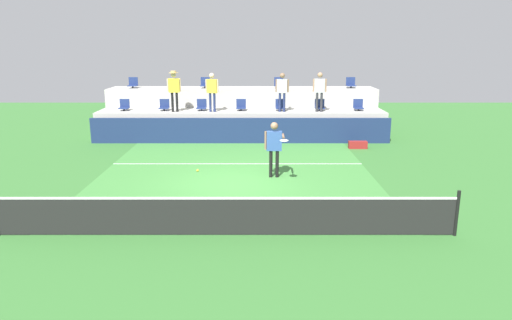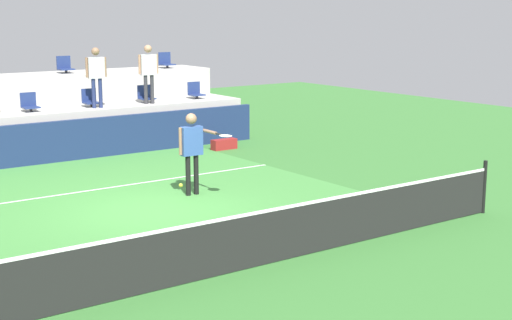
# 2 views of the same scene
# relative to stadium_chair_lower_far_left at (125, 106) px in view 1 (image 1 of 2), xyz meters

# --- Properties ---
(ground_plane) EXTENTS (40.00, 40.00, 0.00)m
(ground_plane) POSITION_rel_stadium_chair_lower_far_left_xyz_m (5.33, -7.23, -1.46)
(ground_plane) COLOR #336B2D
(court_inner_paint) EXTENTS (9.00, 10.00, 0.01)m
(court_inner_paint) POSITION_rel_stadium_chair_lower_far_left_xyz_m (5.33, -6.23, -1.46)
(court_inner_paint) COLOR #3D7F38
(court_inner_paint) RESTS_ON ground_plane
(court_service_line) EXTENTS (9.00, 0.06, 0.00)m
(court_service_line) POSITION_rel_stadium_chair_lower_far_left_xyz_m (5.33, -4.83, -1.46)
(court_service_line) COLOR white
(court_service_line) RESTS_ON ground_plane
(tennis_net) EXTENTS (10.48, 0.08, 1.07)m
(tennis_net) POSITION_rel_stadium_chair_lower_far_left_xyz_m (5.33, -11.23, -0.97)
(tennis_net) COLOR black
(tennis_net) RESTS_ON ground_plane
(sponsor_backboard) EXTENTS (13.00, 0.16, 1.10)m
(sponsor_backboard) POSITION_rel_stadium_chair_lower_far_left_xyz_m (5.33, -1.23, -0.91)
(sponsor_backboard) COLOR navy
(sponsor_backboard) RESTS_ON ground_plane
(seating_tier_lower) EXTENTS (13.00, 1.80, 1.25)m
(seating_tier_lower) POSITION_rel_stadium_chair_lower_far_left_xyz_m (5.33, 0.07, -0.84)
(seating_tier_lower) COLOR #ADAAA3
(seating_tier_lower) RESTS_ON ground_plane
(seating_tier_upper) EXTENTS (13.00, 1.80, 2.10)m
(seating_tier_upper) POSITION_rel_stadium_chair_lower_far_left_xyz_m (5.33, 1.87, -0.41)
(seating_tier_upper) COLOR #ADAAA3
(seating_tier_upper) RESTS_ON ground_plane
(stadium_chair_lower_far_left) EXTENTS (0.44, 0.40, 0.52)m
(stadium_chair_lower_far_left) POSITION_rel_stadium_chair_lower_far_left_xyz_m (0.00, 0.00, 0.00)
(stadium_chair_lower_far_left) COLOR #2D2D33
(stadium_chair_lower_far_left) RESTS_ON seating_tier_lower
(stadium_chair_lower_left) EXTENTS (0.44, 0.40, 0.52)m
(stadium_chair_lower_left) POSITION_rel_stadium_chair_lower_far_left_xyz_m (1.82, 0.00, 0.00)
(stadium_chair_lower_left) COLOR #2D2D33
(stadium_chair_lower_left) RESTS_ON seating_tier_lower
(stadium_chair_lower_mid_left) EXTENTS (0.44, 0.40, 0.52)m
(stadium_chair_lower_mid_left) POSITION_rel_stadium_chair_lower_far_left_xyz_m (3.52, 0.00, 0.00)
(stadium_chair_lower_mid_left) COLOR #2D2D33
(stadium_chair_lower_mid_left) RESTS_ON seating_tier_lower
(stadium_chair_lower_center) EXTENTS (0.44, 0.40, 0.52)m
(stadium_chair_lower_center) POSITION_rel_stadium_chair_lower_far_left_xyz_m (5.32, 0.00, 0.00)
(stadium_chair_lower_center) COLOR #2D2D33
(stadium_chair_lower_center) RESTS_ON seating_tier_lower
(stadium_chair_lower_mid_right) EXTENTS (0.44, 0.40, 0.52)m
(stadium_chair_lower_mid_right) POSITION_rel_stadium_chair_lower_far_left_xyz_m (7.11, 0.00, 0.00)
(stadium_chair_lower_mid_right) COLOR #2D2D33
(stadium_chair_lower_mid_right) RESTS_ON seating_tier_lower
(stadium_chair_lower_right) EXTENTS (0.44, 0.40, 0.52)m
(stadium_chair_lower_right) POSITION_rel_stadium_chair_lower_far_left_xyz_m (8.90, 0.00, 0.00)
(stadium_chair_lower_right) COLOR #2D2D33
(stadium_chair_lower_right) RESTS_ON seating_tier_lower
(stadium_chair_lower_far_right) EXTENTS (0.44, 0.40, 0.52)m
(stadium_chair_lower_far_right) POSITION_rel_stadium_chair_lower_far_left_xyz_m (10.66, 0.00, 0.00)
(stadium_chair_lower_far_right) COLOR #2D2D33
(stadium_chair_lower_far_right) RESTS_ON seating_tier_lower
(stadium_chair_upper_far_left) EXTENTS (0.44, 0.40, 0.52)m
(stadium_chair_upper_far_left) POSITION_rel_stadium_chair_lower_far_left_xyz_m (-0.01, 1.80, 0.85)
(stadium_chair_upper_far_left) COLOR #2D2D33
(stadium_chair_upper_far_left) RESTS_ON seating_tier_upper
(stadium_chair_upper_left) EXTENTS (0.44, 0.40, 0.52)m
(stadium_chair_upper_left) POSITION_rel_stadium_chair_lower_far_left_xyz_m (3.51, 1.80, 0.85)
(stadium_chair_upper_left) COLOR #2D2D33
(stadium_chair_upper_left) RESTS_ON seating_tier_upper
(stadium_chair_upper_right) EXTENTS (0.44, 0.40, 0.52)m
(stadium_chair_upper_right) POSITION_rel_stadium_chair_lower_far_left_xyz_m (7.11, 1.80, 0.85)
(stadium_chair_upper_right) COLOR #2D2D33
(stadium_chair_upper_right) RESTS_ON seating_tier_upper
(stadium_chair_upper_far_right) EXTENTS (0.44, 0.40, 0.52)m
(stadium_chair_upper_far_right) POSITION_rel_stadium_chair_lower_far_left_xyz_m (10.63, 1.80, 0.85)
(stadium_chair_upper_far_right) COLOR #2D2D33
(stadium_chair_upper_far_right) RESTS_ON seating_tier_upper
(tennis_player) EXTENTS (0.70, 1.23, 1.81)m
(tennis_player) POSITION_rel_stadium_chair_lower_far_left_xyz_m (6.59, -6.55, -0.34)
(tennis_player) COLOR black
(tennis_player) RESTS_ON ground_plane
(spectator_with_hat) EXTENTS (0.61, 0.49, 1.81)m
(spectator_with_hat) POSITION_rel_stadium_chair_lower_far_left_xyz_m (2.37, -0.38, 0.91)
(spectator_with_hat) COLOR black
(spectator_with_hat) RESTS_ON seating_tier_lower
(spectator_leaning_on_rail) EXTENTS (0.60, 0.28, 1.71)m
(spectator_leaning_on_rail) POSITION_rel_stadium_chair_lower_far_left_xyz_m (4.05, -0.38, 0.82)
(spectator_leaning_on_rail) COLOR navy
(spectator_leaning_on_rail) RESTS_ON seating_tier_lower
(spectator_in_white) EXTENTS (0.60, 0.27, 1.72)m
(spectator_in_white) POSITION_rel_stadium_chair_lower_far_left_xyz_m (7.16, -0.38, 0.82)
(spectator_in_white) COLOR navy
(spectator_in_white) RESTS_ON seating_tier_lower
(spectator_in_grey) EXTENTS (0.61, 0.27, 1.74)m
(spectator_in_grey) POSITION_rel_stadium_chair_lower_far_left_xyz_m (8.82, -0.38, 0.84)
(spectator_in_grey) COLOR #2D2D33
(spectator_in_grey) RESTS_ON seating_tier_lower
(tennis_ball) EXTENTS (0.07, 0.07, 0.07)m
(tennis_ball) POSITION_rel_stadium_chair_lower_far_left_xyz_m (4.50, -9.61, -0.38)
(tennis_ball) COLOR #CCE033
(equipment_bag) EXTENTS (0.76, 0.28, 0.30)m
(equipment_bag) POSITION_rel_stadium_chair_lower_far_left_xyz_m (10.22, -2.29, -1.31)
(equipment_bag) COLOR maroon
(equipment_bag) RESTS_ON ground_plane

